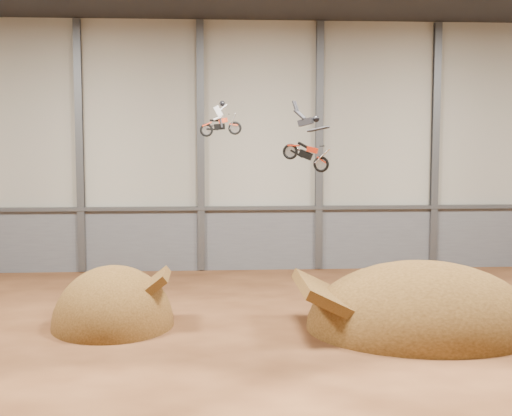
{
  "coord_description": "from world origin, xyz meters",
  "views": [
    {
      "loc": [
        -2.91,
        -25.17,
        7.49
      ],
      "look_at": [
        -0.96,
        4.0,
        4.61
      ],
      "focal_mm": 50.0,
      "sensor_mm": 36.0,
      "label": 1
    }
  ],
  "objects_px": {
    "landing_ramp": "(422,328)",
    "fmx_rider_a": "(221,117)",
    "takeoff_ramp": "(113,326)",
    "fmx_rider_b": "(303,137)"
  },
  "relations": [
    {
      "from": "takeoff_ramp",
      "to": "fmx_rider_b",
      "type": "height_order",
      "value": "fmx_rider_b"
    },
    {
      "from": "fmx_rider_a",
      "to": "fmx_rider_b",
      "type": "bearing_deg",
      "value": -42.57
    },
    {
      "from": "fmx_rider_a",
      "to": "fmx_rider_b",
      "type": "xyz_separation_m",
      "value": [
        3.14,
        -3.32,
        -0.86
      ]
    },
    {
      "from": "fmx_rider_a",
      "to": "landing_ramp",
      "type": "bearing_deg",
      "value": -23.73
    },
    {
      "from": "takeoff_ramp",
      "to": "fmx_rider_b",
      "type": "bearing_deg",
      "value": -3.17
    },
    {
      "from": "landing_ramp",
      "to": "fmx_rider_a",
      "type": "distance_m",
      "value": 12.2
    },
    {
      "from": "takeoff_ramp",
      "to": "landing_ramp",
      "type": "bearing_deg",
      "value": -5.66
    },
    {
      "from": "fmx_rider_b",
      "to": "takeoff_ramp",
      "type": "bearing_deg",
      "value": -160.14
    },
    {
      "from": "landing_ramp",
      "to": "fmx_rider_b",
      "type": "bearing_deg",
      "value": 170.37
    },
    {
      "from": "takeoff_ramp",
      "to": "landing_ramp",
      "type": "xyz_separation_m",
      "value": [
        12.24,
        -1.21,
        0.0
      ]
    }
  ]
}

